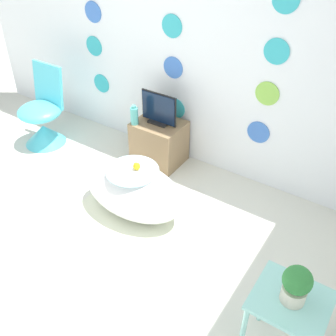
{
  "coord_description": "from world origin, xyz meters",
  "views": [
    {
      "loc": [
        1.93,
        -0.89,
        2.41
      ],
      "look_at": [
        0.66,
        1.01,
        0.71
      ],
      "focal_mm": 42.0,
      "sensor_mm": 36.0,
      "label": 1
    }
  ],
  "objects_px": {
    "bathtub": "(134,190)",
    "potted_plant_left": "(296,284)",
    "vase": "(134,116)",
    "tv": "(159,110)",
    "chair": "(43,121)"
  },
  "relations": [
    {
      "from": "bathtub",
      "to": "potted_plant_left",
      "type": "bearing_deg",
      "value": -20.21
    },
    {
      "from": "bathtub",
      "to": "tv",
      "type": "height_order",
      "value": "tv"
    },
    {
      "from": "vase",
      "to": "potted_plant_left",
      "type": "xyz_separation_m",
      "value": [
        1.98,
        -1.18,
        0.15
      ]
    },
    {
      "from": "chair",
      "to": "vase",
      "type": "xyz_separation_m",
      "value": [
        1.07,
        0.26,
        0.27
      ]
    },
    {
      "from": "bathtub",
      "to": "potted_plant_left",
      "type": "height_order",
      "value": "potted_plant_left"
    },
    {
      "from": "potted_plant_left",
      "to": "tv",
      "type": "bearing_deg",
      "value": 143.52
    },
    {
      "from": "chair",
      "to": "potted_plant_left",
      "type": "xyz_separation_m",
      "value": [
        3.05,
        -0.92,
        0.42
      ]
    },
    {
      "from": "bathtub",
      "to": "vase",
      "type": "distance_m",
      "value": 0.82
    },
    {
      "from": "chair",
      "to": "bathtub",
      "type": "bearing_deg",
      "value": -13.1
    },
    {
      "from": "bathtub",
      "to": "potted_plant_left",
      "type": "xyz_separation_m",
      "value": [
        1.54,
        -0.57,
        0.46
      ]
    },
    {
      "from": "bathtub",
      "to": "tv",
      "type": "xyz_separation_m",
      "value": [
        -0.26,
        0.76,
        0.36
      ]
    },
    {
      "from": "bathtub",
      "to": "vase",
      "type": "relative_size",
      "value": 4.75
    },
    {
      "from": "vase",
      "to": "bathtub",
      "type": "bearing_deg",
      "value": -54.14
    },
    {
      "from": "bathtub",
      "to": "tv",
      "type": "relative_size",
      "value": 2.42
    },
    {
      "from": "tv",
      "to": "vase",
      "type": "bearing_deg",
      "value": -142.78
    }
  ]
}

